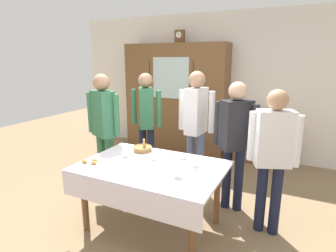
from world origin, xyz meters
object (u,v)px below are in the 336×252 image
at_px(tea_cup_near_right, 154,158).
at_px(person_by_cabinet, 196,119).
at_px(dining_table, 150,175).
at_px(person_behind_table_left, 235,135).
at_px(book_stack, 263,113).
at_px(tea_cup_center, 177,176).
at_px(bread_basket, 142,148).
at_px(spoon_mid_right, 147,170).
at_px(spoon_front_edge, 128,147).
at_px(wall_cabinet, 175,99).
at_px(tea_cup_near_left, 167,155).
at_px(tea_cup_mid_right, 183,157).
at_px(person_near_right_end, 273,150).
at_px(mantel_clock, 180,36).
at_px(person_behind_table_right, 146,115).
at_px(person_beside_shelf, 104,122).
at_px(bookshelf_low, 260,139).
at_px(tea_cup_back_edge, 125,155).
at_px(spoon_near_right, 213,167).
at_px(pastry_plate, 90,163).
at_px(tea_cup_far_left, 194,164).

bearing_deg(tea_cup_near_right, person_by_cabinet, 81.75).
distance_m(dining_table, person_behind_table_left, 1.13).
height_order(book_stack, tea_cup_center, book_stack).
relative_size(bread_basket, spoon_mid_right, 2.02).
bearing_deg(spoon_front_edge, wall_cabinet, 98.55).
bearing_deg(person_by_cabinet, spoon_mid_right, -93.35).
height_order(tea_cup_near_left, spoon_mid_right, tea_cup_near_left).
relative_size(spoon_front_edge, person_behind_table_left, 0.07).
bearing_deg(spoon_front_edge, bread_basket, -5.88).
xyz_separation_m(dining_table, spoon_mid_right, (0.02, -0.10, 0.10)).
bearing_deg(tea_cup_near_right, spoon_mid_right, -75.81).
height_order(tea_cup_mid_right, person_near_right_end, person_near_right_end).
relative_size(mantel_clock, bread_basket, 1.00).
bearing_deg(spoon_mid_right, spoon_front_edge, 139.00).
bearing_deg(book_stack, person_behind_table_right, -136.91).
bearing_deg(person_beside_shelf, person_by_cabinet, 30.17).
relative_size(wall_cabinet, bookshelf_low, 2.17).
relative_size(tea_cup_center, spoon_mid_right, 1.09).
relative_size(mantel_clock, person_by_cabinet, 0.14).
bearing_deg(tea_cup_back_edge, tea_cup_mid_right, 20.04).
bearing_deg(wall_cabinet, tea_cup_near_left, -67.44).
distance_m(tea_cup_near_right, person_behind_table_left, 1.02).
relative_size(tea_cup_center, spoon_near_right, 1.09).
bearing_deg(wall_cabinet, spoon_mid_right, -71.10).
bearing_deg(spoon_near_right, person_behind_table_left, 79.34).
bearing_deg(dining_table, spoon_near_right, 25.14).
xyz_separation_m(pastry_plate, spoon_mid_right, (0.64, 0.14, -0.01)).
bearing_deg(tea_cup_back_edge, tea_cup_center, -18.50).
height_order(book_stack, tea_cup_back_edge, book_stack).
relative_size(spoon_front_edge, person_behind_table_right, 0.07).
bearing_deg(pastry_plate, bread_basket, 65.76).
distance_m(tea_cup_center, spoon_mid_right, 0.37).
bearing_deg(pastry_plate, spoon_mid_right, 12.30).
height_order(tea_cup_center, spoon_mid_right, tea_cup_center).
bearing_deg(tea_cup_far_left, person_by_cabinet, 109.78).
relative_size(bookshelf_low, tea_cup_mid_right, 7.59).
relative_size(spoon_mid_right, person_by_cabinet, 0.07).
height_order(bookshelf_low, book_stack, book_stack).
relative_size(dining_table, person_near_right_end, 0.98).
relative_size(pastry_plate, spoon_near_right, 2.35).
height_order(person_behind_table_left, person_by_cabinet, person_by_cabinet).
height_order(tea_cup_near_right, spoon_front_edge, tea_cup_near_right).
height_order(tea_cup_far_left, person_behind_table_right, person_behind_table_right).
height_order(tea_cup_near_left, spoon_near_right, tea_cup_near_left).
bearing_deg(person_by_cabinet, dining_table, -94.61).
bearing_deg(person_beside_shelf, tea_cup_far_left, -11.70).
distance_m(book_stack, person_by_cabinet, 1.66).
height_order(mantel_clock, person_behind_table_left, mantel_clock).
xyz_separation_m(dining_table, spoon_near_right, (0.61, 0.29, 0.10)).
bearing_deg(person_by_cabinet, tea_cup_near_right, -98.25).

